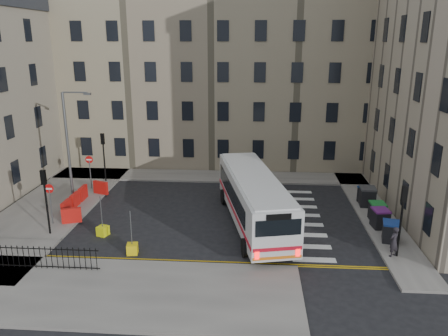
# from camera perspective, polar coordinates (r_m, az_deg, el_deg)

# --- Properties ---
(ground) EXTENTS (120.00, 120.00, 0.00)m
(ground) POSITION_cam_1_polar(r_m,az_deg,el_deg) (30.39, 2.72, -6.25)
(ground) COLOR black
(ground) RESTS_ON ground
(pavement_north) EXTENTS (36.00, 3.20, 0.15)m
(pavement_north) POSITION_cam_1_polar(r_m,az_deg,el_deg) (38.99, -5.80, -1.00)
(pavement_north) COLOR slate
(pavement_north) RESTS_ON ground
(pavement_east) EXTENTS (2.40, 26.00, 0.15)m
(pavement_east) POSITION_cam_1_polar(r_m,az_deg,el_deg) (35.11, 17.77, -3.73)
(pavement_east) COLOR slate
(pavement_east) RESTS_ON ground
(pavement_west) EXTENTS (6.00, 22.00, 0.15)m
(pavement_west) POSITION_cam_1_polar(r_m,az_deg,el_deg) (34.50, -21.24, -4.44)
(pavement_west) COLOR slate
(pavement_west) RESTS_ON ground
(pavement_sw) EXTENTS (20.00, 6.00, 0.15)m
(pavement_sw) POSITION_cam_1_polar(r_m,az_deg,el_deg) (22.76, -16.55, -15.11)
(pavement_sw) COLOR slate
(pavement_sw) RESTS_ON ground
(terrace_north) EXTENTS (38.30, 10.80, 17.20)m
(terrace_north) POSITION_cam_1_polar(r_m,az_deg,el_deg) (44.28, -5.90, 12.37)
(terrace_north) COLOR gray
(terrace_north) RESTS_ON ground
(traffic_light_east) EXTENTS (0.28, 0.22, 4.10)m
(traffic_light_east) POSITION_cam_1_polar(r_m,az_deg,el_deg) (25.51, 22.26, -5.16)
(traffic_light_east) COLOR black
(traffic_light_east) RESTS_ON pavement_east
(traffic_light_nw) EXTENTS (0.28, 0.22, 4.10)m
(traffic_light_nw) POSITION_cam_1_polar(r_m,az_deg,el_deg) (37.79, -15.47, 2.31)
(traffic_light_nw) COLOR black
(traffic_light_nw) RESTS_ON pavement_west
(traffic_light_sw) EXTENTS (0.28, 0.22, 4.10)m
(traffic_light_sw) POSITION_cam_1_polar(r_m,az_deg,el_deg) (28.52, -22.32, -2.92)
(traffic_light_sw) COLOR black
(traffic_light_sw) RESTS_ON pavement_west
(streetlamp) EXTENTS (0.50, 0.22, 8.14)m
(streetlamp) POSITION_cam_1_polar(r_m,az_deg,el_deg) (33.76, -19.74, 2.85)
(streetlamp) COLOR #595B5E
(streetlamp) RESTS_ON pavement_west
(no_entry_north) EXTENTS (0.60, 0.08, 3.00)m
(no_entry_north) POSITION_cam_1_polar(r_m,az_deg,el_deg) (36.35, -17.14, 0.33)
(no_entry_north) COLOR #595B5E
(no_entry_north) RESTS_ON pavement_west
(no_entry_south) EXTENTS (0.60, 0.08, 3.00)m
(no_entry_south) POSITION_cam_1_polar(r_m,az_deg,el_deg) (30.25, -21.79, -3.37)
(no_entry_south) COLOR #595B5E
(no_entry_south) RESTS_ON pavement_west
(roadworks_barriers) EXTENTS (1.66, 6.26, 1.00)m
(roadworks_barriers) POSITION_cam_1_polar(r_m,az_deg,el_deg) (33.02, -18.30, -4.01)
(roadworks_barriers) COLOR red
(roadworks_barriers) RESTS_ON pavement_west
(iron_railings) EXTENTS (7.80, 0.04, 1.20)m
(iron_railings) POSITION_cam_1_polar(r_m,az_deg,el_deg) (25.56, -24.38, -10.57)
(iron_railings) COLOR black
(iron_railings) RESTS_ON pavement_sw
(bus) EXTENTS (5.30, 12.40, 3.29)m
(bus) POSITION_cam_1_polar(r_m,az_deg,el_deg) (28.34, 3.87, -3.86)
(bus) COLOR silver
(bus) RESTS_ON ground
(wheelie_bin_a) EXTENTS (1.19, 1.30, 1.22)m
(wheelie_bin_a) POSITION_cam_1_polar(r_m,az_deg,el_deg) (28.00, 20.96, -7.75)
(wheelie_bin_a) COLOR black
(wheelie_bin_a) RESTS_ON pavement_east
(wheelie_bin_b) EXTENTS (1.10, 1.22, 1.23)m
(wheelie_bin_b) POSITION_cam_1_polar(r_m,az_deg,el_deg) (29.74, 19.71, -6.19)
(wheelie_bin_b) COLOR black
(wheelie_bin_b) RESTS_ON pavement_east
(wheelie_bin_c) EXTENTS (0.99, 1.13, 1.22)m
(wheelie_bin_c) POSITION_cam_1_polar(r_m,az_deg,el_deg) (30.80, 19.37, -5.37)
(wheelie_bin_c) COLOR black
(wheelie_bin_c) RESTS_ON pavement_east
(wheelie_bin_d) EXTENTS (1.17, 1.32, 1.38)m
(wheelie_bin_d) POSITION_cam_1_polar(r_m,az_deg,el_deg) (33.19, 18.21, -3.53)
(wheelie_bin_d) COLOR black
(wheelie_bin_d) RESTS_ON pavement_east
(wheelie_bin_e) EXTENTS (1.22, 1.32, 1.21)m
(wheelie_bin_e) POSITION_cam_1_polar(r_m,az_deg,el_deg) (33.63, 18.08, -3.41)
(wheelie_bin_e) COLOR black
(wheelie_bin_e) RESTS_ON pavement_east
(pedestrian) EXTENTS (0.76, 0.72, 1.75)m
(pedestrian) POSITION_cam_1_polar(r_m,az_deg,el_deg) (26.10, 21.31, -8.96)
(pedestrian) COLOR black
(pedestrian) RESTS_ON pavement_east
(bollard_yellow) EXTENTS (0.77, 0.77, 0.60)m
(bollard_yellow) POSITION_cam_1_polar(r_m,az_deg,el_deg) (28.39, -15.54, -7.92)
(bollard_yellow) COLOR #E9EE0D
(bollard_yellow) RESTS_ON ground
(bollard_chevron) EXTENTS (0.68, 0.68, 0.60)m
(bollard_chevron) POSITION_cam_1_polar(r_m,az_deg,el_deg) (25.73, -11.88, -10.29)
(bollard_chevron) COLOR yellow
(bollard_chevron) RESTS_ON ground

